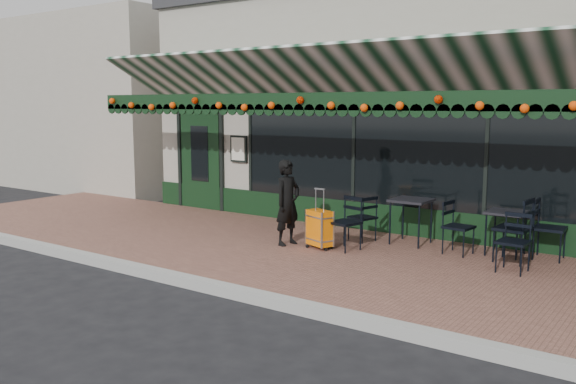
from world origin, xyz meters
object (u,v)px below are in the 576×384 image
Objects in this scene: chair_a_left at (513,229)px; chair_b_right at (459,228)px; cafe_table_a at (506,216)px; cafe_table_b at (411,204)px; chair_a_right at (550,229)px; chair_a_front at (513,243)px; chair_b_left at (362,218)px; woman at (288,203)px; chair_b_front at (345,223)px; suitcase at (319,229)px.

chair_b_right is at bearing -85.38° from chair_a_left.
cafe_table_b is (-1.48, -0.13, 0.06)m from cafe_table_a.
cafe_table_a is 0.75× the size of chair_a_right.
chair_a_front is 1.10m from chair_b_right.
cafe_table_b is 2.02m from chair_a_front.
chair_a_front is 2.63m from chair_b_left.
chair_a_left reaches higher than chair_a_front.
chair_b_right is at bearing -60.61° from woman.
woman is 2.01m from cafe_table_b.
chair_a_front is at bearing 17.64° from chair_b_front.
chair_b_right is at bearing 109.24° from chair_a_right.
cafe_table_a is at bearing 98.05° from chair_a_right.
cafe_table_a is (2.52, 1.27, 0.29)m from suitcase.
cafe_table_a is at bearing -58.47° from woman.
chair_a_right is 1.16× the size of chair_b_left.
chair_b_right is at bearing -148.44° from cafe_table_a.
cafe_table_a is 0.82× the size of chair_b_right.
chair_a_front is at bearing -23.22° from cafe_table_b.
suitcase reaches higher than chair_a_right.
chair_b_left is at bearing -34.68° from woman.
suitcase is (0.57, 0.06, -0.37)m from woman.
chair_b_left is at bearing -159.63° from cafe_table_b.
chair_b_right is (-1.20, -0.48, -0.04)m from chair_a_right.
chair_a_front is at bearing 27.25° from suitcase.
chair_b_front is (-2.34, -0.76, -0.05)m from chair_a_left.
chair_b_right reaches higher than chair_b_left.
suitcase is at bearing -75.71° from woman.
cafe_table_b is 0.90× the size of chair_b_right.
chair_a_left is 0.62m from chair_a_right.
chair_b_right is (1.63, 0.04, 0.02)m from chair_b_left.
chair_a_left reaches higher than chair_b_left.
woman is at bearing -170.39° from chair_a_front.
woman is 1.78× the size of chair_b_left.
cafe_table_b is at bearing -175.09° from cafe_table_a.
suitcase is 1.42× the size of cafe_table_a.
chair_a_front is at bearing 20.16° from chair_a_left.
cafe_table_b is 2.11m from chair_a_right.
chair_b_front is at bearing -152.44° from cafe_table_a.
chair_b_front is (-0.66, -0.99, -0.24)m from cafe_table_b.
chair_b_right is (-0.60, -0.37, -0.19)m from cafe_table_a.
chair_b_left is 0.92× the size of chair_b_front.
woman reaches higher than chair_b_front.
chair_a_right is at bearing 37.17° from chair_b_front.
chair_b_front reaches higher than cafe_table_b.
suitcase is at bearing -132.11° from cafe_table_b.
chair_a_left is at bearing 38.82° from suitcase.
chair_a_right is at bearing 6.57° from cafe_table_b.
chair_a_left is at bearing -61.24° from cafe_table_a.
cafe_table_b is at bearing 126.26° from chair_b_left.
cafe_table_a is at bearing -52.25° from chair_b_right.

